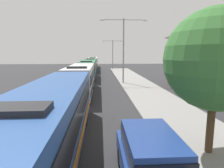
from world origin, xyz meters
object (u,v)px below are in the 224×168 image
object	(u,v)px
bus_rear	(93,62)
streetlamp_mid	(124,44)
streetlamp_far	(113,51)
bus_middle	(88,69)
bus_second_in_line	(81,78)
bus_fourth_in_line	(91,65)
roadside_tree	(216,60)
white_suv	(151,160)
bus_lead	(52,117)

from	to	relation	value
bus_rear	streetlamp_mid	world-z (taller)	streetlamp_mid
bus_rear	streetlamp_mid	size ratio (longest dim) A/B	1.27
streetlamp_far	bus_middle	bearing A→B (deg)	-106.54
bus_middle	streetlamp_far	distance (m)	19.21
bus_second_in_line	bus_fourth_in_line	xyz separation A→B (m)	(0.00, 25.09, 0.00)
bus_middle	roadside_tree	world-z (taller)	roadside_tree
white_suv	bus_rear	bearing A→B (deg)	93.97
bus_fourth_in_line	bus_rear	world-z (taller)	same
bus_second_in_line	white_suv	size ratio (longest dim) A/B	2.20
white_suv	bus_lead	bearing A→B (deg)	145.28
bus_second_in_line	bus_rear	distance (m)	37.85
roadside_tree	bus_fourth_in_line	bearing A→B (deg)	100.05
bus_lead	bus_second_in_line	xyz separation A→B (m)	(-0.00, 12.83, -0.00)
streetlamp_far	roadside_tree	size ratio (longest dim) A/B	1.23
bus_middle	streetlamp_mid	size ratio (longest dim) A/B	1.24
roadside_tree	streetlamp_far	bearing A→B (deg)	91.85
bus_second_in_line	roadside_tree	world-z (taller)	roadside_tree
bus_lead	white_suv	xyz separation A→B (m)	(3.70, -2.56, -0.66)
bus_lead	bus_middle	distance (m)	25.04
white_suv	streetlamp_far	xyz separation A→B (m)	(1.70, 45.78, 3.74)
roadside_tree	bus_rear	bearing A→B (deg)	97.58
bus_second_in_line	bus_rear	size ratio (longest dim) A/B	0.96
bus_middle	bus_fourth_in_line	size ratio (longest dim) A/B	0.94
white_suv	streetlamp_far	bearing A→B (deg)	87.87
bus_rear	streetlamp_mid	bearing A→B (deg)	-80.17
bus_second_in_line	streetlamp_far	distance (m)	31.02
bus_second_in_line	roadside_tree	bearing A→B (deg)	-62.97
white_suv	bus_fourth_in_line	bearing A→B (deg)	95.22
roadside_tree	bus_second_in_line	bearing A→B (deg)	117.03
bus_second_in_line	bus_fourth_in_line	world-z (taller)	same
streetlamp_mid	streetlamp_far	size ratio (longest dim) A/B	1.19
bus_middle	white_suv	distance (m)	27.86
white_suv	roadside_tree	bearing A→B (deg)	33.23
bus_lead	roadside_tree	xyz separation A→B (m)	(6.81, -0.52, 2.47)
bus_lead	bus_fourth_in_line	xyz separation A→B (m)	(-0.00, 37.92, -0.00)
bus_lead	streetlamp_mid	distance (m)	20.64
bus_lead	roadside_tree	bearing A→B (deg)	-4.39
bus_lead	bus_middle	world-z (taller)	same
bus_second_in_line	roadside_tree	xyz separation A→B (m)	(6.81, -13.35, 2.47)
white_suv	streetlamp_mid	distance (m)	22.63
bus_middle	bus_rear	bearing A→B (deg)	90.00
streetlamp_far	roadside_tree	bearing A→B (deg)	-88.15
streetlamp_mid	bus_fourth_in_line	bearing A→B (deg)	106.36
white_suv	streetlamp_mid	world-z (taller)	streetlamp_mid
bus_fourth_in_line	streetlamp_far	xyz separation A→B (m)	(5.40, 5.30, 3.08)
bus_second_in_line	roadside_tree	size ratio (longest dim) A/B	1.80
bus_lead	streetlamp_far	world-z (taller)	streetlamp_far
bus_middle	streetlamp_far	xyz separation A→B (m)	(5.40, 18.18, 3.08)
bus_middle	bus_second_in_line	bearing A→B (deg)	-90.00
bus_lead	bus_rear	world-z (taller)	same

